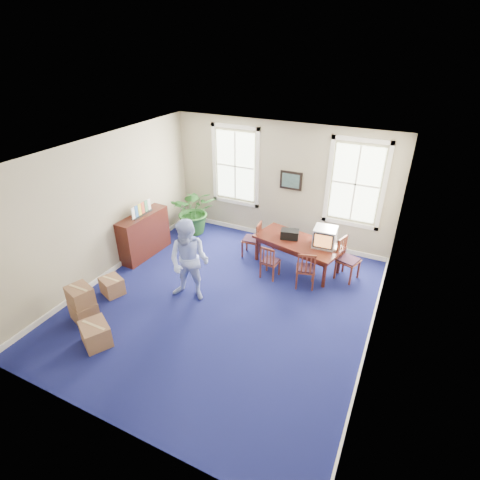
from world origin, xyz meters
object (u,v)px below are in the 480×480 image
at_px(chair_near_left, 270,261).
at_px(potted_plant, 195,210).
at_px(man, 189,261).
at_px(credenza, 144,234).
at_px(conference_table, 297,254).
at_px(cardboard_boxes, 93,303).
at_px(crt_tv, 325,237).

height_order(chair_near_left, potted_plant, potted_plant).
distance_m(chair_near_left, man, 1.99).
bearing_deg(credenza, conference_table, 20.49).
relative_size(conference_table, potted_plant, 1.51).
distance_m(potted_plant, cardboard_boxes, 4.12).
bearing_deg(conference_table, crt_tv, 17.71).
height_order(conference_table, potted_plant, potted_plant).
height_order(credenza, potted_plant, potted_plant).
bearing_deg(chair_near_left, cardboard_boxes, 53.32).
distance_m(chair_near_left, potted_plant, 3.02).
xyz_separation_m(conference_table, potted_plant, (-3.19, 0.48, 0.33)).
distance_m(conference_table, credenza, 3.87).
xyz_separation_m(conference_table, cardboard_boxes, (-3.00, -3.63, 0.05)).
distance_m(man, cardboard_boxes, 2.04).
distance_m(credenza, cardboard_boxes, 2.58).
height_order(crt_tv, man, man).
xyz_separation_m(chair_near_left, credenza, (-3.27, -0.44, 0.16)).
distance_m(man, credenza, 2.31).
relative_size(credenza, cardboard_boxes, 1.05).
bearing_deg(conference_table, chair_near_left, -107.65).
bearing_deg(crt_tv, chair_near_left, -148.40).
distance_m(man, potted_plant, 3.09).
xyz_separation_m(potted_plant, cardboard_boxes, (0.19, -4.11, -0.28)).
relative_size(conference_table, crt_tv, 3.78).
bearing_deg(crt_tv, conference_table, 179.97).
distance_m(crt_tv, cardboard_boxes, 5.18).
relative_size(crt_tv, potted_plant, 0.40).
bearing_deg(conference_table, cardboard_boxes, -116.32).
bearing_deg(cardboard_boxes, conference_table, 50.37).
bearing_deg(credenza, potted_plant, 76.09).
bearing_deg(crt_tv, cardboard_boxes, -138.96).
distance_m(chair_near_left, credenza, 3.30).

